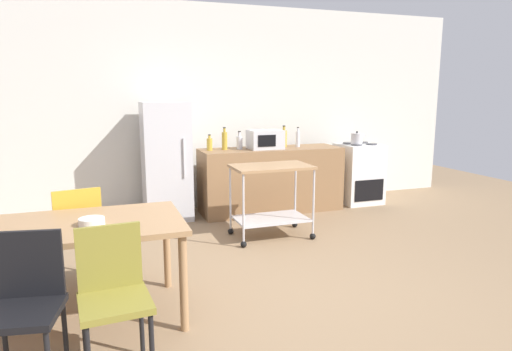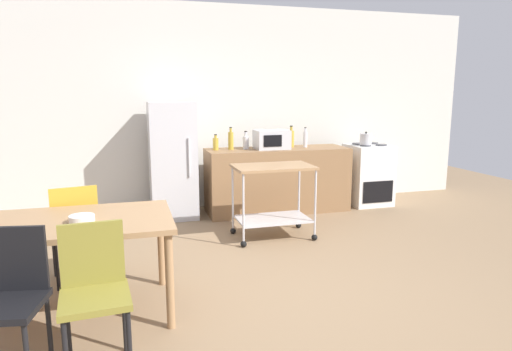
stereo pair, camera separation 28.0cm
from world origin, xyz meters
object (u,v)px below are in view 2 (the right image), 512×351
Objects in this scene: kitchen_cart at (273,189)px; bottle_vinegar at (216,144)px; refrigerator at (173,160)px; microwave at (272,140)px; chair_olive at (94,287)px; bottle_sesame_oil at (231,140)px; stove_oven at (368,174)px; chair_black at (9,294)px; bottle_sparkling_water at (291,138)px; bottle_olive_oil at (246,142)px; fruit_bowl at (82,219)px; chair_mustard at (75,226)px; bottle_hot_sauce at (305,139)px; kettle at (366,139)px; dining_table at (68,231)px.

bottle_vinegar is at bearing 110.45° from kitchen_cart.
refrigerator is 1.38m from microwave.
bottle_sesame_oil is (1.61, 3.28, 0.51)m from chair_olive.
stove_oven reaches higher than chair_olive.
chair_black reaches higher than kitchen_cart.
stove_oven is at bearing -3.70° from bottle_sparkling_water.
bottle_olive_oil is (1.00, -0.06, 0.22)m from refrigerator.
bottle_sesame_oil reaches higher than fruit_bowl.
chair_black is (-0.23, -1.33, 0.00)m from chair_mustard.
kitchen_cart is 2.97× the size of bottle_sesame_oil.
bottle_sparkling_water is 1.07× the size of bottle_hot_sauce.
chair_mustard is at bearing 90.65° from chair_black.
fruit_bowl is 4.47m from kettle.
chair_black is at bearing -132.28° from bottle_sparkling_water.
fruit_bowl is at bearing -122.93° from bottle_sesame_oil.
chair_olive is 3.58m from bottle_vinegar.
chair_olive is 3.68m from bottle_sesame_oil.
refrigerator is 5.07× the size of bottle_sesame_oil.
bottle_olive_oil is at bearing -3.30° from refrigerator.
kettle is at bearing 30.40° from kitchen_cart.
chair_black is at bearing -110.83° from dining_table.
dining_table is 1.69× the size of chair_black.
bottle_sparkling_water is 1.11m from kettle.
kettle is at bearing 47.78° from chair_black.
chair_mustard is at bearing 100.64° from fruit_bowl.
kettle reaches higher than dining_table.
chair_olive is 4.22m from bottle_hot_sauce.
bottle_olive_oil reaches higher than chair_mustard.
bottle_sesame_oil is 1.00× the size of bottle_sparkling_water.
dining_table is 6.01× the size of bottle_olive_oil.
bottle_olive_oil is (-0.02, 1.16, 0.43)m from kitchen_cart.
chair_olive is 2.92× the size of bottle_sparkling_water.
stove_oven is 2.20m from kitchen_cart.
bottle_vinegar is (1.87, 3.23, 0.47)m from chair_black.
bottle_vinegar reaches higher than chair_olive.
refrigerator is at bearing 176.70° from bottle_olive_oil.
bottle_hot_sauce reaches higher than kettle.
stove_oven is at bearing 32.55° from dining_table.
refrigerator is (1.03, 2.59, 0.10)m from dining_table.
dining_table is at bearing 140.14° from fruit_bowl.
bottle_sparkling_water is at bearing 48.54° from chair_olive.
kitchen_cart is (1.02, -1.21, -0.20)m from refrigerator.
dining_table is 5.27× the size of bottle_hot_sauce.
dining_table is 3.26× the size of microwave.
bottle_sparkling_water is at bearing 155.42° from bottle_hot_sauce.
fruit_bowl is (-2.60, -2.68, -0.25)m from bottle_sparkling_water.
bottle_olive_oil is at bearing -5.78° from bottle_sesame_oil.
bottle_vinegar is at bearing 173.81° from microwave.
bottle_sparkling_water is at bearing 61.10° from kitchen_cart.
bottle_sparkling_water is (2.50, 3.31, 0.51)m from chair_olive.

